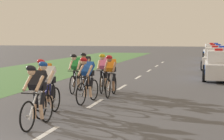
{
  "coord_description": "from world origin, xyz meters",
  "views": [
    {
      "loc": [
        3.41,
        -4.89,
        2.18
      ],
      "look_at": [
        0.52,
        6.51,
        1.1
      ],
      "focal_mm": 57.9,
      "sensor_mm": 36.0,
      "label": 1
    }
  ],
  "objects_px": {
    "cyclist_fourth": "(87,79)",
    "cyclist_eighth": "(86,70)",
    "cyclist_fifth": "(111,75)",
    "police_car_furthest": "(213,52)",
    "cyclist_sixth": "(76,73)",
    "cyclist_second": "(48,87)",
    "cyclist_third": "(45,83)",
    "police_car_third": "(215,55)",
    "cyclist_seventh": "(103,72)",
    "police_car_nearest": "(223,66)",
    "police_car_second": "(218,59)",
    "cyclist_lead": "(37,95)"
  },
  "relations": [
    {
      "from": "cyclist_sixth",
      "to": "cyclist_fifth",
      "type": "bearing_deg",
      "value": -19.09
    },
    {
      "from": "cyclist_fifth",
      "to": "cyclist_fourth",
      "type": "bearing_deg",
      "value": -105.54
    },
    {
      "from": "cyclist_second",
      "to": "cyclist_third",
      "type": "relative_size",
      "value": 1.0
    },
    {
      "from": "cyclist_third",
      "to": "police_car_second",
      "type": "bearing_deg",
      "value": 69.86
    },
    {
      "from": "cyclist_seventh",
      "to": "police_car_nearest",
      "type": "bearing_deg",
      "value": 49.79
    },
    {
      "from": "cyclist_fifth",
      "to": "police_car_furthest",
      "type": "distance_m",
      "value": 25.54
    },
    {
      "from": "cyclist_second",
      "to": "police_car_furthest",
      "type": "height_order",
      "value": "police_car_furthest"
    },
    {
      "from": "cyclist_fifth",
      "to": "cyclist_eighth",
      "type": "xyz_separation_m",
      "value": [
        -1.54,
        1.71,
        0.0
      ]
    },
    {
      "from": "cyclist_seventh",
      "to": "police_car_nearest",
      "type": "relative_size",
      "value": 0.39
    },
    {
      "from": "cyclist_sixth",
      "to": "cyclist_second",
      "type": "bearing_deg",
      "value": -80.69
    },
    {
      "from": "cyclist_lead",
      "to": "police_car_furthest",
      "type": "bearing_deg",
      "value": 80.86
    },
    {
      "from": "cyclist_second",
      "to": "cyclist_eighth",
      "type": "distance_m",
      "value": 5.37
    },
    {
      "from": "cyclist_seventh",
      "to": "cyclist_third",
      "type": "bearing_deg",
      "value": -103.21
    },
    {
      "from": "cyclist_lead",
      "to": "cyclist_seventh",
      "type": "height_order",
      "value": "same"
    },
    {
      "from": "cyclist_second",
      "to": "police_car_furthest",
      "type": "relative_size",
      "value": 0.38
    },
    {
      "from": "cyclist_sixth",
      "to": "cyclist_eighth",
      "type": "bearing_deg",
      "value": 89.41
    },
    {
      "from": "police_car_furthest",
      "to": "cyclist_lead",
      "type": "bearing_deg",
      "value": -99.14
    },
    {
      "from": "cyclist_fifth",
      "to": "cyclist_lead",
      "type": "bearing_deg",
      "value": -96.83
    },
    {
      "from": "cyclist_seventh",
      "to": "police_car_furthest",
      "type": "xyz_separation_m",
      "value": [
        4.8,
        24.25,
        -0.11
      ]
    },
    {
      "from": "police_car_nearest",
      "to": "police_car_second",
      "type": "distance_m",
      "value": 6.11
    },
    {
      "from": "police_car_furthest",
      "to": "cyclist_seventh",
      "type": "bearing_deg",
      "value": -101.2
    },
    {
      "from": "cyclist_sixth",
      "to": "police_car_second",
      "type": "xyz_separation_m",
      "value": [
        5.81,
        12.19,
        -0.11
      ]
    },
    {
      "from": "cyclist_third",
      "to": "police_car_nearest",
      "type": "height_order",
      "value": "police_car_nearest"
    },
    {
      "from": "cyclist_fourth",
      "to": "police_car_third",
      "type": "relative_size",
      "value": 0.39
    },
    {
      "from": "cyclist_third",
      "to": "cyclist_lead",
      "type": "bearing_deg",
      "value": -69.75
    },
    {
      "from": "police_car_second",
      "to": "cyclist_second",
      "type": "bearing_deg",
      "value": -107.42
    },
    {
      "from": "cyclist_fifth",
      "to": "police_car_second",
      "type": "height_order",
      "value": "police_car_second"
    },
    {
      "from": "cyclist_lead",
      "to": "cyclist_fifth",
      "type": "distance_m",
      "value": 4.91
    },
    {
      "from": "cyclist_fifth",
      "to": "cyclist_eighth",
      "type": "distance_m",
      "value": 2.31
    },
    {
      "from": "cyclist_second",
      "to": "cyclist_third",
      "type": "bearing_deg",
      "value": 118.99
    },
    {
      "from": "cyclist_fourth",
      "to": "police_car_second",
      "type": "distance_m",
      "value": 14.97
    },
    {
      "from": "cyclist_eighth",
      "to": "cyclist_fifth",
      "type": "bearing_deg",
      "value": -47.99
    },
    {
      "from": "cyclist_third",
      "to": "police_car_third",
      "type": "height_order",
      "value": "police_car_third"
    },
    {
      "from": "police_car_nearest",
      "to": "police_car_third",
      "type": "height_order",
      "value": "same"
    },
    {
      "from": "cyclist_fifth",
      "to": "cyclist_sixth",
      "type": "height_order",
      "value": "same"
    },
    {
      "from": "police_car_furthest",
      "to": "police_car_second",
      "type": "bearing_deg",
      "value": -90.01
    },
    {
      "from": "police_car_third",
      "to": "cyclist_lead",
      "type": "bearing_deg",
      "value": -101.33
    },
    {
      "from": "cyclist_sixth",
      "to": "police_car_third",
      "type": "relative_size",
      "value": 0.39
    },
    {
      "from": "police_car_second",
      "to": "police_car_third",
      "type": "relative_size",
      "value": 1.02
    },
    {
      "from": "cyclist_third",
      "to": "police_car_third",
      "type": "relative_size",
      "value": 0.39
    },
    {
      "from": "cyclist_fourth",
      "to": "police_car_second",
      "type": "xyz_separation_m",
      "value": [
        4.67,
        14.22,
        -0.11
      ]
    },
    {
      "from": "cyclist_fourth",
      "to": "cyclist_sixth",
      "type": "bearing_deg",
      "value": 119.2
    },
    {
      "from": "cyclist_third",
      "to": "police_car_furthest",
      "type": "bearing_deg",
      "value": 78.54
    },
    {
      "from": "cyclist_fourth",
      "to": "police_car_furthest",
      "type": "bearing_deg",
      "value": 80.08
    },
    {
      "from": "cyclist_fourth",
      "to": "cyclist_eighth",
      "type": "xyz_separation_m",
      "value": [
        -1.13,
        3.21,
        0.0
      ]
    },
    {
      "from": "cyclist_second",
      "to": "cyclist_eighth",
      "type": "height_order",
      "value": "same"
    },
    {
      "from": "cyclist_sixth",
      "to": "police_car_nearest",
      "type": "relative_size",
      "value": 0.39
    },
    {
      "from": "cyclist_fourth",
      "to": "cyclist_seventh",
      "type": "height_order",
      "value": "same"
    },
    {
      "from": "cyclist_fourth",
      "to": "cyclist_seventh",
      "type": "bearing_deg",
      "value": 93.14
    },
    {
      "from": "cyclist_lead",
      "to": "cyclist_sixth",
      "type": "bearing_deg",
      "value": 100.18
    }
  ]
}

